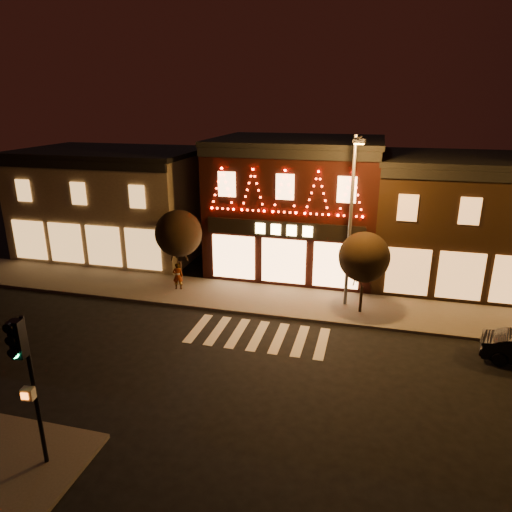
% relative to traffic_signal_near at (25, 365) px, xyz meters
% --- Properties ---
extents(ground, '(120.00, 120.00, 0.00)m').
position_rel_traffic_signal_near_xyz_m(ground, '(4.22, 5.70, -3.57)').
color(ground, black).
rests_on(ground, ground).
extents(sidewalk_far, '(44.00, 4.00, 0.15)m').
position_rel_traffic_signal_near_xyz_m(sidewalk_far, '(6.22, 13.70, -3.50)').
color(sidewalk_far, '#47423D').
rests_on(sidewalk_far, ground).
extents(building_left, '(12.20, 8.28, 7.30)m').
position_rel_traffic_signal_near_xyz_m(building_left, '(-8.78, 19.69, 0.09)').
color(building_left, '#716451').
rests_on(building_left, ground).
extents(building_pulp, '(10.20, 8.34, 8.30)m').
position_rel_traffic_signal_near_xyz_m(building_pulp, '(4.22, 19.68, 0.59)').
color(building_pulp, black).
rests_on(building_pulp, ground).
extents(building_right_a, '(9.20, 8.28, 7.50)m').
position_rel_traffic_signal_near_xyz_m(building_right_a, '(13.72, 19.69, 0.19)').
color(building_right_a, '#332012').
rests_on(building_right_a, ground).
extents(traffic_signal_near, '(0.38, 0.51, 4.85)m').
position_rel_traffic_signal_near_xyz_m(traffic_signal_near, '(0.00, 0.00, 0.00)').
color(traffic_signal_near, black).
rests_on(traffic_signal_near, sidewalk_near).
extents(streetlamp_mid, '(0.63, 2.03, 8.82)m').
position_rel_traffic_signal_near_xyz_m(streetlamp_mid, '(7.95, 13.80, 1.75)').
color(streetlamp_mid, '#59595E').
rests_on(streetlamp_mid, sidewalk_far).
extents(tree_left, '(2.68, 2.68, 4.48)m').
position_rel_traffic_signal_near_xyz_m(tree_left, '(-1.65, 14.39, -0.28)').
color(tree_left, black).
rests_on(tree_left, sidewalk_far).
extents(tree_right, '(2.53, 2.53, 4.23)m').
position_rel_traffic_signal_near_xyz_m(tree_right, '(8.74, 13.25, -0.46)').
color(tree_right, black).
rests_on(tree_right, sidewalk_far).
extents(pedestrian, '(0.66, 0.52, 1.58)m').
position_rel_traffic_signal_near_xyz_m(pedestrian, '(-1.55, 13.74, -2.63)').
color(pedestrian, gray).
rests_on(pedestrian, sidewalk_far).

